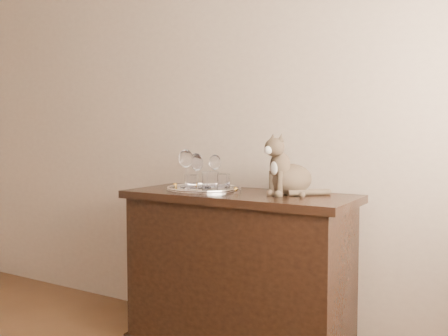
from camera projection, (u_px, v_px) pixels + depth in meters
The scene contains 11 objects.
wall_back at pixel (180, 102), 3.12m from camera, with size 4.00×0.10×2.70m, color tan.
sideboard at pixel (239, 273), 2.61m from camera, with size 1.20×0.50×0.85m, color black, non-canonical shape.
tray at pixel (204, 190), 2.69m from camera, with size 0.40×0.40×0.01m, color white.
wine_glass_a at pixel (196, 170), 2.79m from camera, with size 0.07×0.07×0.19m, color silver, non-canonical shape.
wine_glass_b at pixel (215, 171), 2.77m from camera, with size 0.07×0.07×0.18m, color silver, non-canonical shape.
wine_glass_c at pixel (186, 169), 2.74m from camera, with size 0.08×0.08×0.21m, color white, non-canonical shape.
wine_glass_d at pixel (197, 172), 2.73m from camera, with size 0.07×0.07×0.18m, color white, non-canonical shape.
tumbler_a at pixel (210, 181), 2.61m from camera, with size 0.09×0.09×0.10m, color silver.
tumbler_b at pixel (191, 183), 2.61m from camera, with size 0.07×0.07×0.08m, color silver.
tumbler_c at pixel (223, 182), 2.61m from camera, with size 0.08×0.08×0.09m, color white.
cat at pixel (291, 164), 2.51m from camera, with size 0.31×0.28×0.31m, color #473A2A, non-canonical shape.
Camera 1 is at (1.86, -0.29, 1.16)m, focal length 40.00 mm.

